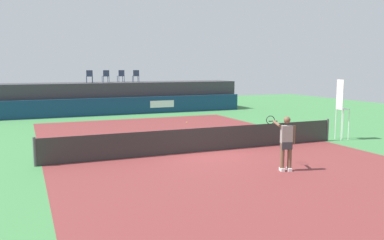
# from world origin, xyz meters

# --- Properties ---
(ground_plane) EXTENTS (48.00, 48.00, 0.00)m
(ground_plane) POSITION_xyz_m (0.00, 3.00, 0.00)
(ground_plane) COLOR #3D7A42
(court_inner) EXTENTS (12.00, 22.00, 0.00)m
(court_inner) POSITION_xyz_m (0.00, 0.00, 0.00)
(court_inner) COLOR maroon
(court_inner) RESTS_ON ground
(sponsor_wall) EXTENTS (18.00, 0.22, 1.20)m
(sponsor_wall) POSITION_xyz_m (0.01, 13.50, 0.60)
(sponsor_wall) COLOR navy
(sponsor_wall) RESTS_ON ground
(spectator_platform) EXTENTS (18.00, 2.80, 2.20)m
(spectator_platform) POSITION_xyz_m (0.00, 15.30, 1.10)
(spectator_platform) COLOR #38383D
(spectator_platform) RESTS_ON ground
(spectator_chair_far_left) EXTENTS (0.48, 0.48, 0.89)m
(spectator_chair_far_left) POSITION_xyz_m (-2.03, 15.19, 2.69)
(spectator_chair_far_left) COLOR #2D3D56
(spectator_chair_far_left) RESTS_ON spectator_platform
(spectator_chair_left) EXTENTS (0.47, 0.47, 0.89)m
(spectator_chair_left) POSITION_xyz_m (-0.88, 15.16, 2.69)
(spectator_chair_left) COLOR #2D3D56
(spectator_chair_left) RESTS_ON spectator_platform
(spectator_chair_center) EXTENTS (0.47, 0.47, 0.89)m
(spectator_chair_center) POSITION_xyz_m (0.24, 15.21, 2.69)
(spectator_chair_center) COLOR #2D3D56
(spectator_chair_center) RESTS_ON spectator_platform
(spectator_chair_right) EXTENTS (0.47, 0.47, 0.89)m
(spectator_chair_right) POSITION_xyz_m (1.31, 15.03, 2.69)
(spectator_chair_right) COLOR #2D3D56
(spectator_chair_right) RESTS_ON spectator_platform
(umpire_chair) EXTENTS (0.46, 0.46, 2.76)m
(umpire_chair) POSITION_xyz_m (6.93, 0.01, 1.59)
(umpire_chair) COLOR white
(umpire_chair) RESTS_ON ground
(tennis_net) EXTENTS (12.40, 0.02, 0.95)m
(tennis_net) POSITION_xyz_m (0.00, 0.00, 0.47)
(tennis_net) COLOR #2D2D2D
(tennis_net) RESTS_ON ground
(net_post_near) EXTENTS (0.10, 0.10, 1.00)m
(net_post_near) POSITION_xyz_m (-6.20, 0.00, 0.50)
(net_post_near) COLOR #4C4C51
(net_post_near) RESTS_ON ground
(net_post_far) EXTENTS (0.10, 0.10, 1.00)m
(net_post_far) POSITION_xyz_m (6.20, 0.00, 0.50)
(net_post_far) COLOR #4C4C51
(net_post_far) RESTS_ON ground
(tennis_player) EXTENTS (0.56, 1.24, 1.77)m
(tennis_player) POSITION_xyz_m (1.24, -3.72, 0.96)
(tennis_player) COLOR white
(tennis_player) RESTS_ON court_inner
(tennis_ball) EXTENTS (0.07, 0.07, 0.07)m
(tennis_ball) POSITION_xyz_m (2.47, 7.86, 0.04)
(tennis_ball) COLOR #D8EA33
(tennis_ball) RESTS_ON court_inner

